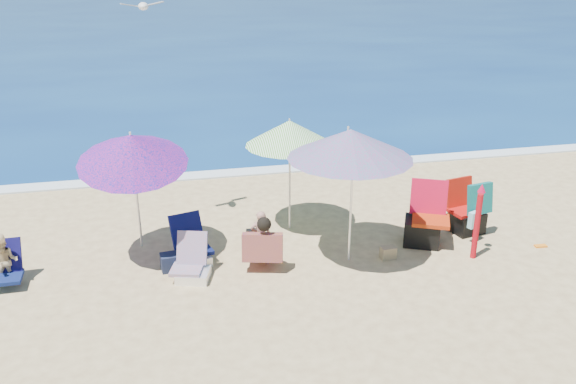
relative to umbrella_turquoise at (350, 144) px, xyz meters
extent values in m
plane|color=#D8BC84|center=(-0.60, -0.50, -2.03)|extent=(120.00, 120.00, 0.00)
cube|color=navy|center=(-0.60, 44.50, -2.08)|extent=(120.00, 80.00, 0.12)
cube|color=white|center=(-0.60, 4.60, -2.01)|extent=(120.00, 0.50, 0.04)
cylinder|color=white|center=(0.03, -0.05, -0.97)|extent=(0.05, 0.05, 2.12)
cone|color=#DA1D84|center=(0.00, 0.00, 0.00)|extent=(2.39, 2.39, 0.48)
cylinder|color=silver|center=(-0.03, 0.05, 0.21)|extent=(0.04, 0.04, 0.13)
cylinder|color=silver|center=(-0.67, 1.40, -1.06)|extent=(0.04, 0.04, 1.94)
cone|color=green|center=(-0.67, 1.41, -0.18)|extent=(1.64, 1.64, 0.46)
cylinder|color=silver|center=(-0.67, 1.41, 0.03)|extent=(0.03, 0.03, 0.12)
cylinder|color=silver|center=(-3.37, 0.94, -1.02)|extent=(0.05, 0.53, 1.97)
cone|color=#C51C7F|center=(-3.37, 0.69, -0.07)|extent=(1.80, 1.87, 0.91)
cylinder|color=white|center=(-3.37, 0.66, 0.16)|extent=(0.04, 0.07, 0.14)
cylinder|color=#AD0C16|center=(2.13, -0.42, -1.45)|extent=(0.12, 0.12, 1.16)
cone|color=#BF0D37|center=(2.22, -0.29, -0.82)|extent=(0.16, 0.16, 0.15)
cube|color=#0B1240|center=(-2.50, 0.47, -1.84)|extent=(0.64, 0.60, 0.06)
cube|color=#0D114B|center=(-2.61, 0.68, -1.55)|extent=(0.60, 0.44, 0.57)
cube|color=white|center=(-2.57, 0.35, -1.95)|extent=(0.67, 0.62, 0.17)
cube|color=#DF5B4F|center=(-2.67, -0.12, -1.86)|extent=(0.58, 0.54, 0.06)
cube|color=#D14F4A|center=(-2.56, 0.10, -1.60)|extent=(0.54, 0.40, 0.52)
cube|color=white|center=(-2.58, -0.15, -1.95)|extent=(0.61, 0.57, 0.15)
cube|color=#B42D0C|center=(1.59, 0.18, -1.55)|extent=(0.82, 0.78, 0.07)
cube|color=red|center=(1.66, 0.47, -1.24)|extent=(0.65, 0.43, 0.64)
cube|color=black|center=(1.49, 0.27, -1.80)|extent=(0.79, 0.75, 0.46)
cube|color=#BB100D|center=(2.44, 0.57, -1.61)|extent=(0.65, 0.61, 0.06)
cube|color=#AD190C|center=(2.42, 0.79, -1.33)|extent=(0.58, 0.27, 0.56)
cube|color=black|center=(2.50, 0.54, -1.83)|extent=(0.63, 0.58, 0.40)
cube|color=#0A8368|center=(2.57, 0.31, -1.29)|extent=(0.52, 0.28, 0.57)
cube|color=#8FD7E4|center=(2.38, 0.10, -1.58)|extent=(0.24, 0.18, 0.30)
imported|color=tan|center=(-1.42, 0.17, -1.56)|extent=(0.39, 0.30, 0.94)
cube|color=#470D61|center=(-1.41, 0.13, -1.84)|extent=(0.62, 0.58, 0.06)
cube|color=#440E63|center=(-1.46, -0.14, -1.59)|extent=(0.69, 0.38, 0.48)
sphere|color=black|center=(-1.42, -0.12, -1.19)|extent=(0.23, 0.23, 0.23)
imported|color=tan|center=(-5.40, 0.31, -1.63)|extent=(0.39, 0.31, 0.80)
cube|color=#0E1A4E|center=(-5.42, 0.21, -1.86)|extent=(0.49, 0.44, 0.06)
cube|color=#0D0B3F|center=(-5.43, 0.46, -1.60)|extent=(0.49, 0.29, 0.52)
cube|color=#192038|center=(-2.89, 0.25, -1.89)|extent=(0.39, 0.30, 0.28)
cube|color=black|center=(-1.40, 0.98, -1.93)|extent=(0.30, 0.23, 0.21)
cube|color=#A1855C|center=(0.70, -0.14, -1.93)|extent=(0.25, 0.19, 0.21)
cube|color=orange|center=(3.49, -0.32, -2.02)|extent=(0.22, 0.11, 0.03)
ellipsoid|color=white|center=(-3.02, 1.96, 1.98)|extent=(0.26, 0.37, 0.13)
cube|color=#989AA1|center=(-3.22, 1.99, 1.99)|extent=(0.34, 0.19, 0.07)
cube|color=#93989C|center=(-2.84, 2.21, 1.99)|extent=(0.34, 0.19, 0.07)
camera|label=1|loc=(-2.92, -8.68, 2.82)|focal=37.71mm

